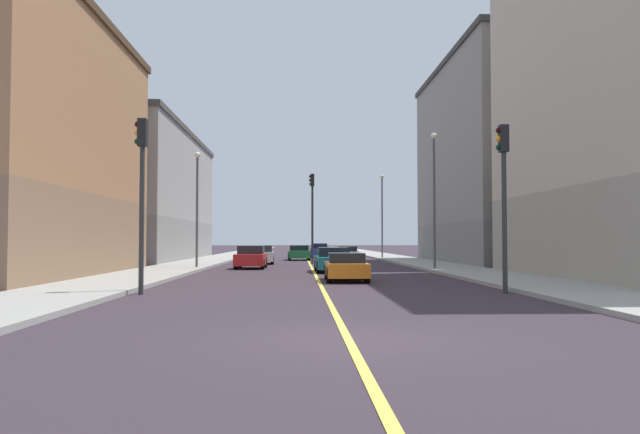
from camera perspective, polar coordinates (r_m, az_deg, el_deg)
ground_plane at (r=11.06m, az=2.58°, el=-11.26°), size 400.00×400.00×0.00m
sidewalk_left at (r=60.60m, az=6.57°, el=-3.74°), size 3.81×168.00×0.15m
sidewalk_right at (r=60.36m, az=-9.08°, el=-3.73°), size 3.81×168.00×0.15m
lane_center_stripe at (r=59.92m, az=-1.24°, el=-3.84°), size 0.16×154.00×0.01m
building_left_mid at (r=48.93m, az=17.42°, el=4.86°), size 10.82×20.13×15.30m
building_right_midblock at (r=55.30m, az=-17.29°, el=1.86°), size 10.82×25.86×11.07m
traffic_light_left_near at (r=21.05m, az=16.74°, el=3.04°), size 0.40×0.32×5.56m
traffic_light_right_near at (r=20.56m, az=-16.31°, el=3.35°), size 0.40×0.32×5.68m
traffic_light_median_far at (r=44.72m, az=-0.74°, el=1.01°), size 0.40×0.32×6.61m
street_lamp_left_near at (r=35.58m, az=10.60°, el=2.79°), size 0.36×0.36×7.76m
street_lamp_right_near at (r=37.29m, az=-11.39°, el=1.87°), size 0.36×0.36×6.90m
street_lamp_left_far at (r=56.79m, az=5.81°, el=0.87°), size 0.36×0.36×7.67m
car_teal at (r=33.65m, az=1.23°, el=-4.03°), size 2.00×4.42×1.35m
car_white at (r=45.26m, az=-5.48°, el=-3.53°), size 1.93×4.34×1.37m
car_orange at (r=26.22m, az=2.45°, el=-4.70°), size 1.80×3.92×1.20m
car_red at (r=37.91m, az=-6.45°, el=-3.79°), size 1.85×3.98×1.41m
car_blue at (r=62.34m, az=-0.09°, el=-3.15°), size 1.90×4.18×1.42m
car_silver at (r=52.44m, az=2.58°, el=-3.41°), size 1.97×4.36×1.23m
car_green at (r=53.54m, az=-1.99°, el=-3.36°), size 1.99×4.21×1.31m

